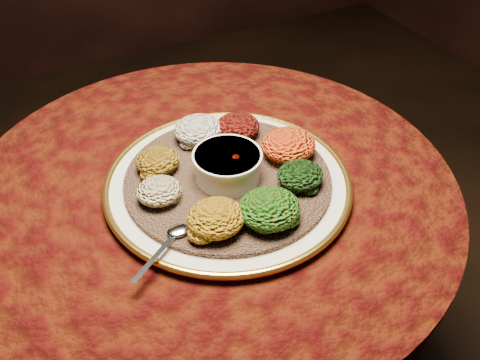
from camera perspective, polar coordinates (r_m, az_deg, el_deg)
name	(u,v)px	position (r m, az deg, el deg)	size (l,w,h in m)	color
table	(213,244)	(1.17, -2.86, -6.79)	(0.96, 0.96, 0.73)	black
platter	(228,183)	(1.02, -1.31, -0.36)	(0.56, 0.56, 0.02)	beige
injera	(228,179)	(1.01, -1.32, 0.11)	(0.39, 0.39, 0.01)	brown
stew_bowl	(227,164)	(0.99, -1.35, 1.71)	(0.13, 0.13, 0.05)	white
spoon	(175,235)	(0.90, -6.95, -5.80)	(0.13, 0.09, 0.01)	silver
portion_ayib	(198,130)	(1.09, -4.45, 5.38)	(0.10, 0.09, 0.05)	white
portion_kitfo	(237,127)	(1.10, -0.28, 5.72)	(0.09, 0.09, 0.04)	black
portion_tikil	(288,145)	(1.05, 5.19, 3.74)	(0.11, 0.10, 0.05)	orange
portion_gomen	(300,175)	(0.98, 6.44, 0.52)	(0.09, 0.08, 0.04)	black
portion_mixveg	(269,209)	(0.90, 3.14, -3.07)	(0.11, 0.10, 0.05)	#AB380B
portion_kik	(216,218)	(0.89, -2.59, -4.06)	(0.10, 0.09, 0.05)	#9D640D
portion_timatim	(159,191)	(0.96, -8.62, -1.17)	(0.08, 0.08, 0.04)	maroon
portion_shiro	(158,161)	(1.02, -8.79, 2.04)	(0.08, 0.08, 0.04)	#855B10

